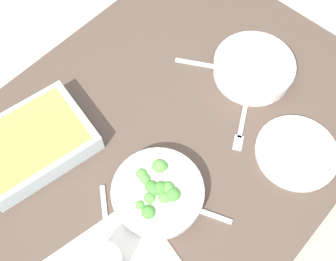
{
  "coord_description": "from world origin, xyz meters",
  "views": [
    {
      "loc": [
        -0.37,
        -0.34,
        1.72
      ],
      "look_at": [
        0.0,
        0.0,
        0.74
      ],
      "focal_mm": 43.04,
      "sensor_mm": 36.0,
      "label": 1
    }
  ],
  "objects_px": {
    "side_plate": "(297,152)",
    "spoon_by_broccoli": "(188,206)",
    "stew_bowl": "(254,67)",
    "spoon_by_stew": "(213,66)",
    "spoon_spare": "(107,229)",
    "baking_dish": "(32,143)",
    "fork_on_table": "(241,126)",
    "broccoli_bowl": "(158,192)"
  },
  "relations": [
    {
      "from": "baking_dish",
      "to": "spoon_spare",
      "type": "bearing_deg",
      "value": -94.13
    },
    {
      "from": "baking_dish",
      "to": "spoon_by_stew",
      "type": "height_order",
      "value": "baking_dish"
    },
    {
      "from": "stew_bowl",
      "to": "baking_dish",
      "type": "relative_size",
      "value": 0.7
    },
    {
      "from": "baking_dish",
      "to": "spoon_spare",
      "type": "relative_size",
      "value": 2.24
    },
    {
      "from": "stew_bowl",
      "to": "spoon_by_broccoli",
      "type": "distance_m",
      "value": 0.45
    },
    {
      "from": "baking_dish",
      "to": "fork_on_table",
      "type": "distance_m",
      "value": 0.56
    },
    {
      "from": "spoon_by_broccoli",
      "to": "spoon_spare",
      "type": "relative_size",
      "value": 1.13
    },
    {
      "from": "stew_bowl",
      "to": "spoon_by_stew",
      "type": "xyz_separation_m",
      "value": [
        -0.06,
        0.1,
        -0.03
      ]
    },
    {
      "from": "baking_dish",
      "to": "fork_on_table",
      "type": "bearing_deg",
      "value": -40.77
    },
    {
      "from": "spoon_by_stew",
      "to": "baking_dish",
      "type": "bearing_deg",
      "value": 161.25
    },
    {
      "from": "spoon_by_broccoli",
      "to": "fork_on_table",
      "type": "relative_size",
      "value": 1.03
    },
    {
      "from": "spoon_by_stew",
      "to": "fork_on_table",
      "type": "xyz_separation_m",
      "value": [
        -0.1,
        -0.19,
        -0.0
      ]
    },
    {
      "from": "broccoli_bowl",
      "to": "spoon_by_stew",
      "type": "xyz_separation_m",
      "value": [
        0.4,
        0.15,
        -0.03
      ]
    },
    {
      "from": "side_plate",
      "to": "fork_on_table",
      "type": "height_order",
      "value": "side_plate"
    },
    {
      "from": "spoon_by_stew",
      "to": "spoon_by_broccoli",
      "type": "relative_size",
      "value": 0.95
    },
    {
      "from": "baking_dish",
      "to": "spoon_spare",
      "type": "distance_m",
      "value": 0.3
    },
    {
      "from": "side_plate",
      "to": "spoon_spare",
      "type": "height_order",
      "value": "side_plate"
    },
    {
      "from": "spoon_by_broccoli",
      "to": "fork_on_table",
      "type": "distance_m",
      "value": 0.27
    },
    {
      "from": "broccoli_bowl",
      "to": "spoon_by_stew",
      "type": "relative_size",
      "value": 1.43
    },
    {
      "from": "stew_bowl",
      "to": "broccoli_bowl",
      "type": "xyz_separation_m",
      "value": [
        -0.46,
        -0.05,
        -0.0
      ]
    },
    {
      "from": "side_plate",
      "to": "fork_on_table",
      "type": "relative_size",
      "value": 1.34
    },
    {
      "from": "broccoli_bowl",
      "to": "spoon_spare",
      "type": "xyz_separation_m",
      "value": [
        -0.15,
        0.03,
        -0.03
      ]
    },
    {
      "from": "side_plate",
      "to": "spoon_by_broccoli",
      "type": "distance_m",
      "value": 0.33
    },
    {
      "from": "baking_dish",
      "to": "spoon_by_broccoli",
      "type": "relative_size",
      "value": 1.99
    },
    {
      "from": "baking_dish",
      "to": "spoon_by_broccoli",
      "type": "bearing_deg",
      "value": -69.16
    },
    {
      "from": "stew_bowl",
      "to": "spoon_by_broccoli",
      "type": "xyz_separation_m",
      "value": [
        -0.43,
        -0.13,
        -0.03
      ]
    },
    {
      "from": "spoon_by_broccoli",
      "to": "stew_bowl",
      "type": "bearing_deg",
      "value": 16.6
    },
    {
      "from": "stew_bowl",
      "to": "fork_on_table",
      "type": "xyz_separation_m",
      "value": [
        -0.16,
        -0.09,
        -0.03
      ]
    },
    {
      "from": "broccoli_bowl",
      "to": "spoon_by_broccoli",
      "type": "distance_m",
      "value": 0.08
    },
    {
      "from": "side_plate",
      "to": "fork_on_table",
      "type": "bearing_deg",
      "value": 102.93
    },
    {
      "from": "fork_on_table",
      "to": "stew_bowl",
      "type": "bearing_deg",
      "value": 28.22
    },
    {
      "from": "broccoli_bowl",
      "to": "fork_on_table",
      "type": "distance_m",
      "value": 0.3
    },
    {
      "from": "baking_dish",
      "to": "spoon_by_stew",
      "type": "xyz_separation_m",
      "value": [
        0.53,
        -0.18,
        -0.03
      ]
    },
    {
      "from": "broccoli_bowl",
      "to": "fork_on_table",
      "type": "bearing_deg",
      "value": -6.25
    },
    {
      "from": "spoon_by_stew",
      "to": "fork_on_table",
      "type": "bearing_deg",
      "value": -118.48
    },
    {
      "from": "broccoli_bowl",
      "to": "baking_dish",
      "type": "height_order",
      "value": "broccoli_bowl"
    },
    {
      "from": "spoon_spare",
      "to": "fork_on_table",
      "type": "relative_size",
      "value": 0.91
    },
    {
      "from": "baking_dish",
      "to": "side_plate",
      "type": "distance_m",
      "value": 0.7
    },
    {
      "from": "broccoli_bowl",
      "to": "baking_dish",
      "type": "relative_size",
      "value": 0.68
    },
    {
      "from": "baking_dish",
      "to": "spoon_by_stew",
      "type": "bearing_deg",
      "value": -18.75
    },
    {
      "from": "side_plate",
      "to": "spoon_spare",
      "type": "relative_size",
      "value": 1.47
    },
    {
      "from": "broccoli_bowl",
      "to": "spoon_by_stew",
      "type": "bearing_deg",
      "value": 21.09
    }
  ]
}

